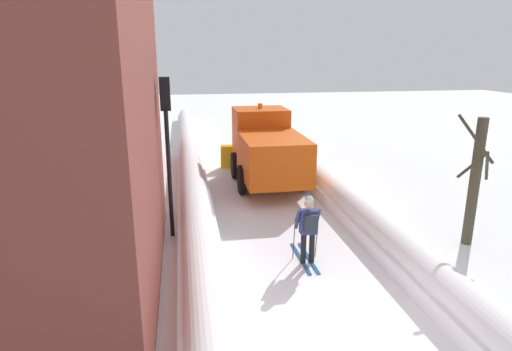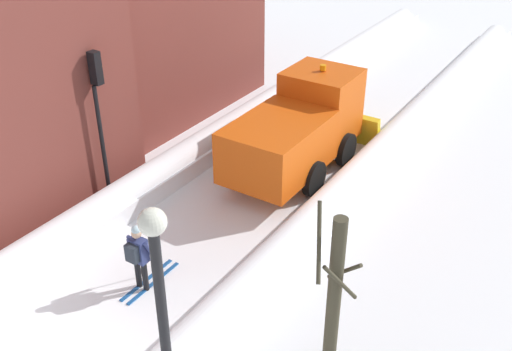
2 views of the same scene
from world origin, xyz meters
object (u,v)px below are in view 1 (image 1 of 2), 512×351
object	(u,v)px
traffic_light_pole	(167,127)
plow_truck	(266,148)
bare_tree_near	(475,181)
skier	(308,226)

from	to	relation	value
traffic_light_pole	plow_truck	bearing A→B (deg)	51.15
plow_truck	bare_tree_near	world-z (taller)	bare_tree_near
plow_truck	skier	bearing A→B (deg)	-92.47
plow_truck	bare_tree_near	size ratio (longest dim) A/B	1.65
traffic_light_pole	skier	bearing A→B (deg)	-35.80
plow_truck	skier	size ratio (longest dim) A/B	3.31
bare_tree_near	skier	bearing A→B (deg)	-175.05
traffic_light_pole	bare_tree_near	xyz separation A→B (m)	(8.15, -2.04, -1.34)
plow_truck	traffic_light_pole	bearing A→B (deg)	-128.85
plow_truck	skier	distance (m)	7.08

